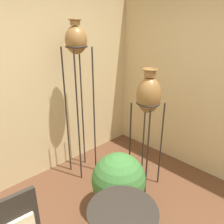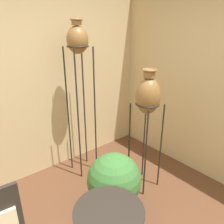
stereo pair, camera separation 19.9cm
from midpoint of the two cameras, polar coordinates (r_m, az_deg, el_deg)
name	(u,v)px [view 2 (the right image)]	position (r m, az deg, el deg)	size (l,w,h in m)	color
wall_back	(22,83)	(2.98, -20.68, 7.12)	(7.75, 0.06, 2.70)	#D1B784
vase_stand_tall	(78,48)	(2.81, -6.83, 16.35)	(0.29, 0.29, 2.10)	#28231E
vase_stand_medium	(148,98)	(2.61, 11.54, 3.71)	(0.30, 0.30, 1.57)	#28231E
potted_plant	(114,183)	(2.53, 2.93, -18.01)	(0.60, 0.60, 0.75)	olive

